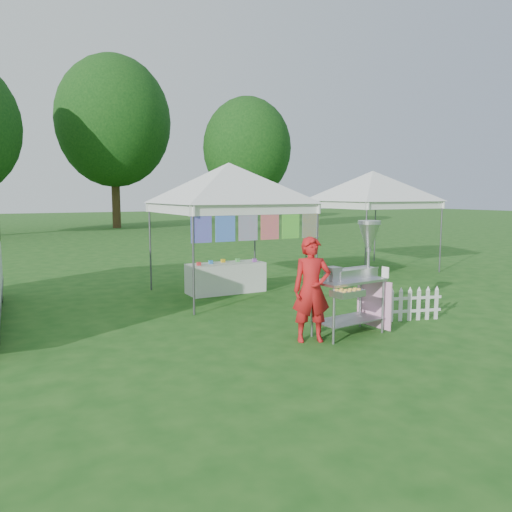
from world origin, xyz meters
TOP-DOWN VIEW (x-y plane):
  - ground at (0.00, 0.00)m, footprint 120.00×120.00m
  - canopy_main at (0.00, 3.49)m, footprint 4.24×4.24m
  - canopy_right at (5.50, 5.00)m, footprint 4.24×4.24m
  - tree_mid at (3.00, 28.00)m, footprint 7.60×7.60m
  - tree_right at (10.00, 22.00)m, footprint 5.60×5.60m
  - donut_cart at (0.50, -0.38)m, footprint 1.34×1.05m
  - vendor at (-0.43, -0.41)m, footprint 0.70×0.59m
  - picket_fence at (1.71, -0.16)m, footprint 1.56×0.47m
  - display_table at (0.04, 3.80)m, footprint 1.80×0.70m

SIDE VIEW (x-z plane):
  - ground at x=0.00m, z-range 0.00..0.00m
  - picket_fence at x=1.71m, z-range 0.01..0.57m
  - display_table at x=0.04m, z-range 0.00..0.70m
  - vendor at x=-0.43m, z-range 0.00..1.65m
  - donut_cart at x=0.50m, z-range 0.16..2.03m
  - canopy_main at x=0.00m, z-range 1.26..4.71m
  - canopy_right at x=5.50m, z-range 1.27..4.72m
  - tree_right at x=10.00m, z-range 0.97..9.39m
  - tree_mid at x=3.00m, z-range 1.38..12.90m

